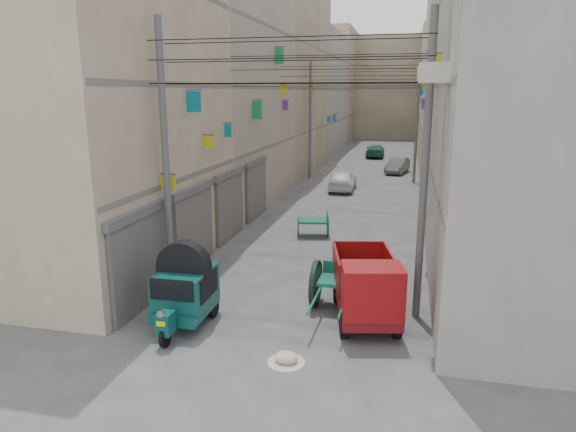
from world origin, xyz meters
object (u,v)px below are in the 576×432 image
(tonga_cart, at_px, (337,285))
(horse, at_px, (351,275))
(mini_truck, at_px, (367,292))
(distant_car_white, at_px, (343,180))
(auto_rickshaw, at_px, (185,288))
(distant_car_grey, at_px, (398,166))
(feed_sack, at_px, (286,357))
(distant_car_green, at_px, (375,151))
(second_cart, at_px, (313,222))

(tonga_cart, height_order, horse, horse)
(mini_truck, height_order, distant_car_white, mini_truck)
(tonga_cart, bearing_deg, distant_car_white, 97.83)
(auto_rickshaw, distance_m, distant_car_grey, 28.37)
(horse, bearing_deg, feed_sack, 67.32)
(horse, relative_size, distant_car_grey, 0.47)
(distant_car_green, bearing_deg, mini_truck, 92.07)
(mini_truck, bearing_deg, horse, 96.29)
(horse, distance_m, distant_car_white, 17.27)
(second_cart, xyz_separation_m, distant_car_grey, (3.02, 18.82, -0.05))
(auto_rickshaw, height_order, distant_car_grey, auto_rickshaw)
(auto_rickshaw, bearing_deg, mini_truck, 11.83)
(feed_sack, bearing_deg, auto_rickshaw, 156.35)
(auto_rickshaw, relative_size, mini_truck, 0.69)
(distant_car_grey, bearing_deg, mini_truck, -79.06)
(feed_sack, height_order, distant_car_white, distant_car_white)
(auto_rickshaw, height_order, feed_sack, auto_rickshaw)
(auto_rickshaw, relative_size, distant_car_grey, 0.71)
(mini_truck, xyz_separation_m, feed_sack, (-1.59, -2.39, -0.77))
(feed_sack, relative_size, distant_car_green, 0.13)
(tonga_cart, relative_size, mini_truck, 0.83)
(second_cart, bearing_deg, distant_car_grey, 69.10)
(tonga_cart, xyz_separation_m, second_cart, (-2.04, 7.21, -0.08))
(mini_truck, relative_size, distant_car_grey, 1.03)
(feed_sack, xyz_separation_m, distant_car_grey, (1.67, 29.30, 0.44))
(auto_rickshaw, relative_size, distant_car_white, 0.65)
(horse, bearing_deg, distant_car_green, -97.00)
(distant_car_white, height_order, distant_car_green, distant_car_white)
(second_cart, bearing_deg, feed_sack, -94.50)
(feed_sack, height_order, horse, horse)
(mini_truck, xyz_separation_m, distant_car_white, (-3.06, 18.92, -0.26))
(auto_rickshaw, distance_m, mini_truck, 4.74)
(mini_truck, bearing_deg, distant_car_white, 86.81)
(auto_rickshaw, height_order, distant_car_green, auto_rickshaw)
(tonga_cart, xyz_separation_m, distant_car_grey, (0.97, 26.03, -0.13))
(feed_sack, height_order, distant_car_green, distant_car_green)
(second_cart, bearing_deg, mini_truck, -81.86)
(auto_rickshaw, height_order, second_cart, auto_rickshaw)
(mini_truck, bearing_deg, distant_car_green, 81.14)
(auto_rickshaw, relative_size, feed_sack, 4.62)
(distant_car_white, bearing_deg, auto_rickshaw, 84.64)
(mini_truck, distance_m, distant_car_green, 36.59)
(horse, height_order, distant_car_grey, horse)
(distant_car_white, bearing_deg, second_cart, 89.77)
(auto_rickshaw, xyz_separation_m, distant_car_white, (1.56, 19.99, -0.37))
(mini_truck, xyz_separation_m, horse, (-0.62, 1.83, -0.21))
(distant_car_green, bearing_deg, auto_rickshaw, 84.93)
(distant_car_grey, relative_size, distant_car_green, 0.85)
(second_cart, height_order, distant_car_white, distant_car_white)
(horse, bearing_deg, auto_rickshaw, 26.20)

